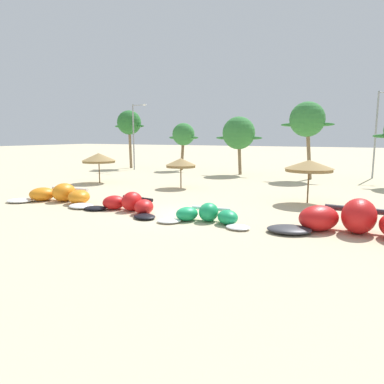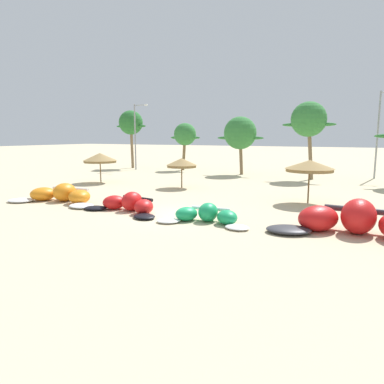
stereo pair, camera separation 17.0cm
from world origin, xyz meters
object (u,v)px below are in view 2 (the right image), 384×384
kite_left_of_center (206,215)px  palm_left (185,135)px  kite_left (129,204)px  lamppost_west_center (379,130)px  kite_center (357,222)px  palm_left_of_gap (240,133)px  beach_umbrella_middle (182,163)px  kite_far_left (61,195)px  palm_center_left (309,120)px  lamppost_west (136,133)px  palm_leftmost (131,123)px  beach_umbrella_near_van (100,158)px  beach_umbrella_near_palms (310,166)px

kite_left_of_center → palm_left: (-14.44, 24.06, 4.09)m
kite_left → lamppost_west_center: bearing=63.4°
kite_center → palm_left_of_gap: 25.65m
kite_left_of_center → beach_umbrella_middle: beach_umbrella_middle is taller
kite_left_of_center → lamppost_west_center: (7.29, 25.14, 4.51)m
kite_far_left → kite_left: 5.85m
palm_center_left → lamppost_west: bearing=178.7°
kite_left_of_center → beach_umbrella_middle: bearing=125.1°
palm_leftmost → palm_left: size_ratio=1.30×
lamppost_west_center → beach_umbrella_near_van: bearing=-145.7°
lamppost_west → lamppost_west_center: lamppost_west_center is taller
kite_left_of_center → beach_umbrella_near_palms: size_ratio=1.60×
kite_center → palm_left: (-21.34, 23.17, 3.85)m
kite_left → palm_left_of_gap: (-1.36, 22.09, 4.18)m
palm_left → palm_left_of_gap: (7.95, -1.67, 0.15)m
kite_left_of_center → palm_center_left: bearing=87.1°
lamppost_west → kite_center: bearing=-37.5°
palm_leftmost → lamppost_west: (2.12, -1.70, -1.29)m
kite_far_left → palm_left: 24.00m
lamppost_west → lamppost_west_center: bearing=7.1°
kite_left_of_center → beach_umbrella_near_palms: (3.61, 7.81, 2.07)m
palm_left → lamppost_west_center: lamppost_west_center is taller
palm_leftmost → lamppost_west: size_ratio=0.93×
palm_left → kite_left_of_center: bearing=-59.0°
palm_left → lamppost_west_center: (21.73, 1.08, 0.42)m
palm_left_of_gap → kite_center: bearing=-58.1°
palm_leftmost → lamppost_west_center: 29.72m
kite_far_left → kite_left: bearing=-3.4°
kite_left_of_center → beach_umbrella_near_van: size_ratio=1.60×
kite_center → palm_left_of_gap: bearing=121.9°
beach_umbrella_near_palms → lamppost_west: (-23.86, 13.90, 2.28)m
kite_left → kite_left_of_center: (5.13, -0.30, -0.06)m
kite_center → palm_leftmost: 37.32m
lamppost_west_center → lamppost_west: bearing=-172.9°
kite_left → beach_umbrella_near_palms: size_ratio=1.75×
kite_left_of_center → palm_center_left: 21.97m
kite_left_of_center → beach_umbrella_near_van: 18.33m
palm_leftmost → palm_left_of_gap: size_ratio=1.19×
beach_umbrella_middle → palm_left: 15.90m
kite_center → palm_leftmost: (-29.26, 22.52, 5.40)m
kite_center → beach_umbrella_near_van: 24.09m
beach_umbrella_middle → palm_center_left: 14.30m
palm_left → palm_center_left: (15.51, -2.82, 1.44)m
beach_umbrella_middle → kite_far_left: bearing=-112.1°
palm_left_of_gap → lamppost_west_center: 14.05m
palm_leftmost → lamppost_west: 3.01m
beach_umbrella_near_van → palm_left_of_gap: 15.85m
beach_umbrella_middle → palm_center_left: bearing=53.6°
lamppost_west → palm_left: bearing=22.0°
kite_far_left → beach_umbrella_near_van: (-4.54, 8.91, 1.85)m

